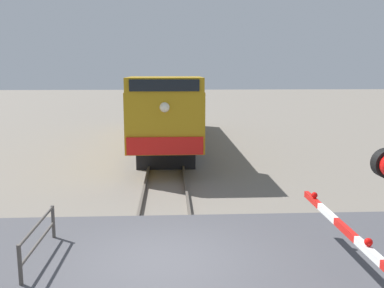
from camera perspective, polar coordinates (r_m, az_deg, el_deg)
ground_plane at (r=9.33m, az=-4.04°, el=-16.16°), size 160.00×160.00×0.00m
rail_track_left at (r=9.34m, az=-8.62°, el=-15.71°), size 0.08×80.00×0.15m
rail_track_right at (r=9.31m, az=0.55°, el=-15.69°), size 0.08×80.00×0.15m
road_surface at (r=9.30m, az=-4.04°, el=-15.71°), size 36.00×5.62×0.16m
locomotive at (r=23.34m, az=-3.40°, el=4.77°), size 2.89×17.05×3.81m
guard_railing at (r=9.72m, az=-19.81°, el=-11.72°), size 0.08×2.35×0.95m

